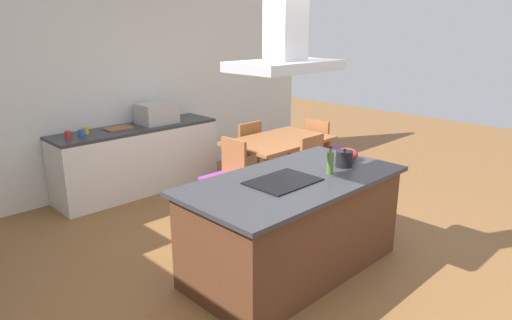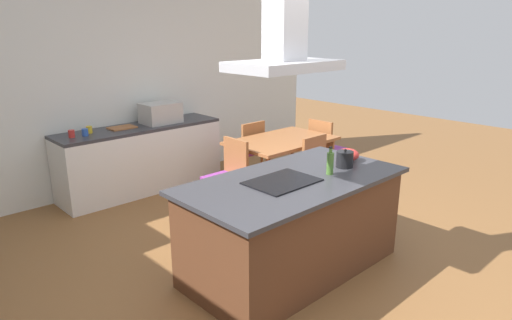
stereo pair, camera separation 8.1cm
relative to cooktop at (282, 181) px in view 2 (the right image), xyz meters
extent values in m
plane|color=brown|center=(0.15, 1.50, -0.91)|extent=(16.00, 16.00, 0.00)
cube|color=silver|center=(0.15, 3.25, 0.44)|extent=(7.20, 0.10, 2.70)
cube|color=#59331E|center=(0.15, 0.00, -0.48)|extent=(1.98, 0.99, 0.86)
cube|color=#333338|center=(0.15, 0.00, -0.03)|extent=(2.08, 1.09, 0.04)
cube|color=black|center=(0.00, 0.00, 0.00)|extent=(0.60, 0.44, 0.01)
cylinder|color=black|center=(0.75, -0.11, 0.07)|extent=(0.16, 0.16, 0.16)
sphere|color=black|center=(0.75, -0.11, 0.16)|extent=(0.03, 0.03, 0.03)
cone|color=black|center=(0.85, -0.11, 0.08)|extent=(0.06, 0.03, 0.04)
cylinder|color=#47722D|center=(0.47, -0.15, 0.10)|extent=(0.06, 0.06, 0.20)
cylinder|color=#47722D|center=(0.47, -0.15, 0.22)|extent=(0.03, 0.03, 0.04)
cylinder|color=black|center=(0.47, -0.15, 0.25)|extent=(0.03, 0.03, 0.01)
ellipsoid|color=red|center=(0.95, 0.00, 0.06)|extent=(0.22, 0.22, 0.12)
cube|color=silver|center=(0.24, 2.88, -0.48)|extent=(2.25, 0.62, 0.86)
cube|color=#333338|center=(0.24, 2.88, -0.03)|extent=(2.25, 0.62, 0.04)
cube|color=#B2AFAA|center=(0.57, 2.88, 0.13)|extent=(0.50, 0.38, 0.28)
cylinder|color=red|center=(-0.68, 2.88, 0.04)|extent=(0.08, 0.08, 0.09)
cylinder|color=#2D56B2|center=(-0.52, 2.84, 0.04)|extent=(0.08, 0.08, 0.09)
cylinder|color=gold|center=(-0.42, 2.95, 0.04)|extent=(0.08, 0.08, 0.09)
cube|color=#995B33|center=(0.01, 2.93, 0.00)|extent=(0.34, 0.24, 0.02)
cube|color=#995B33|center=(1.56, 1.48, -0.18)|extent=(1.40, 0.90, 0.04)
cylinder|color=#995B33|center=(0.94, 1.11, -0.55)|extent=(0.06, 0.06, 0.71)
cylinder|color=#995B33|center=(2.18, 1.11, -0.55)|extent=(0.06, 0.06, 0.71)
cylinder|color=#995B33|center=(0.94, 1.85, -0.55)|extent=(0.06, 0.06, 0.71)
cylinder|color=#995B33|center=(2.18, 1.85, -0.55)|extent=(0.06, 0.06, 0.71)
cube|color=purple|center=(0.56, 1.48, -0.48)|extent=(0.42, 0.42, 0.04)
cube|color=#995B33|center=(0.75, 1.48, -0.24)|extent=(0.04, 0.42, 0.44)
cylinder|color=#995B33|center=(0.38, 1.30, -0.70)|extent=(0.04, 0.04, 0.41)
cylinder|color=#995B33|center=(0.38, 1.66, -0.70)|extent=(0.04, 0.04, 0.41)
cylinder|color=#995B33|center=(0.74, 1.30, -0.70)|extent=(0.04, 0.04, 0.41)
cylinder|color=#995B33|center=(0.74, 1.66, -0.70)|extent=(0.04, 0.04, 0.41)
cube|color=purple|center=(1.56, 2.23, -0.48)|extent=(0.42, 0.42, 0.04)
cube|color=#995B33|center=(1.56, 2.04, -0.24)|extent=(0.42, 0.04, 0.44)
cylinder|color=#995B33|center=(1.38, 2.41, -0.70)|extent=(0.04, 0.04, 0.41)
cylinder|color=#995B33|center=(1.74, 2.41, -0.70)|extent=(0.04, 0.04, 0.41)
cylinder|color=#995B33|center=(1.38, 2.05, -0.70)|extent=(0.04, 0.04, 0.41)
cylinder|color=#995B33|center=(1.74, 2.05, -0.70)|extent=(0.04, 0.04, 0.41)
cube|color=purple|center=(2.56, 1.48, -0.48)|extent=(0.42, 0.42, 0.04)
cube|color=#995B33|center=(2.37, 1.48, -0.24)|extent=(0.04, 0.42, 0.44)
cylinder|color=#995B33|center=(2.74, 1.66, -0.70)|extent=(0.04, 0.04, 0.41)
cylinder|color=#995B33|center=(2.74, 1.30, -0.70)|extent=(0.04, 0.04, 0.41)
cylinder|color=#995B33|center=(2.38, 1.66, -0.70)|extent=(0.04, 0.04, 0.41)
cylinder|color=#995B33|center=(2.38, 1.30, -0.70)|extent=(0.04, 0.04, 0.41)
cube|color=purple|center=(1.56, 0.73, -0.48)|extent=(0.42, 0.42, 0.04)
cube|color=#995B33|center=(1.56, 0.92, -0.24)|extent=(0.42, 0.04, 0.44)
cylinder|color=#995B33|center=(1.74, 0.55, -0.70)|extent=(0.04, 0.04, 0.41)
cylinder|color=#995B33|center=(1.38, 0.55, -0.70)|extent=(0.04, 0.04, 0.41)
cylinder|color=#995B33|center=(1.74, 0.91, -0.70)|extent=(0.04, 0.04, 0.41)
cylinder|color=#995B33|center=(1.38, 0.91, -0.70)|extent=(0.04, 0.04, 0.41)
cube|color=#ADADB2|center=(0.00, 0.00, 0.98)|extent=(0.90, 0.55, 0.08)
cube|color=#ADADB2|center=(0.00, 0.00, 1.37)|extent=(0.28, 0.24, 0.70)
camera|label=1|loc=(-2.74, -2.46, 1.29)|focal=31.56mm
camera|label=2|loc=(-2.68, -2.52, 1.29)|focal=31.56mm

